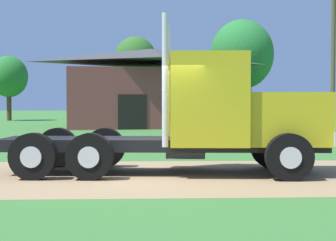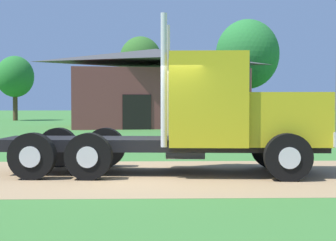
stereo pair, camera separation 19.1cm
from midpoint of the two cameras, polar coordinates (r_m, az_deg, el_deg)
ground_plane at (r=11.89m, az=-2.97°, el=-6.16°), size 200.00×200.00×0.00m
dirt_track at (r=11.89m, az=-2.97°, el=-6.14°), size 120.00×5.71×0.01m
truck_foreground_white at (r=12.20m, az=4.37°, el=0.24°), size 7.83×3.01×3.66m
shed_building at (r=35.69m, az=-2.02°, el=3.49°), size 13.00×8.80×5.44m
utility_pole_near at (r=32.30m, az=17.77°, el=7.26°), size 2.02×1.13×8.89m
tree_left at (r=50.51m, az=-17.43°, el=4.67°), size 3.54×3.54×6.10m
tree_mid at (r=42.50m, az=-3.79°, el=6.71°), size 3.48×3.48×7.15m
tree_right at (r=42.81m, az=8.12°, el=7.29°), size 5.18×5.18×8.52m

